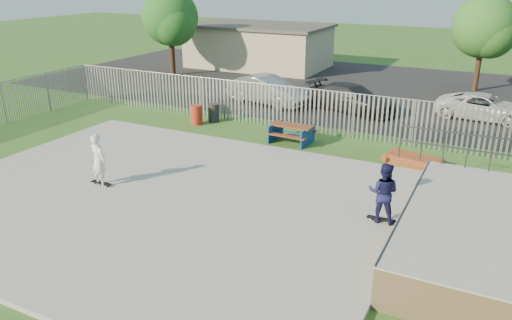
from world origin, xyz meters
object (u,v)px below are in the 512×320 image
at_px(picnic_table, 291,133).
at_px(car_dark, 352,98).
at_px(funbox, 413,160).
at_px(trash_bin_grey, 214,113).
at_px(trash_bin_red, 196,115).
at_px(skater_white, 99,160).
at_px(car_silver, 267,90).
at_px(tree_left, 170,17).
at_px(tree_mid, 484,27).
at_px(skater_navy, 383,193).
at_px(car_white, 485,107).

relative_size(picnic_table, car_dark, 0.39).
relative_size(funbox, trash_bin_grey, 2.18).
distance_m(trash_bin_red, car_dark, 8.19).
relative_size(trash_bin_grey, skater_white, 0.51).
distance_m(funbox, car_silver, 10.75).
distance_m(picnic_table, skater_white, 8.40).
xyz_separation_m(picnic_table, trash_bin_grey, (-4.63, 1.19, 0.06)).
height_order(picnic_table, tree_left, tree_left).
bearing_deg(tree_mid, picnic_table, -113.38).
bearing_deg(skater_white, funbox, -130.05).
height_order(trash_bin_red, trash_bin_grey, trash_bin_red).
bearing_deg(skater_white, tree_left, -49.38).
relative_size(trash_bin_red, skater_navy, 0.53).
bearing_deg(skater_navy, car_dark, -71.64).
height_order(funbox, skater_white, skater_white).
bearing_deg(skater_navy, car_white, -100.09).
distance_m(picnic_table, funbox, 5.23).
distance_m(tree_left, skater_white, 20.05).
height_order(tree_mid, skater_white, tree_mid).
bearing_deg(car_silver, skater_white, -168.85).
bearing_deg(tree_mid, car_dark, -122.91).
relative_size(funbox, skater_white, 1.10).
xyz_separation_m(car_dark, tree_left, (-14.16, 3.86, 3.27)).
xyz_separation_m(trash_bin_red, tree_left, (-8.21, 9.48, 3.53)).
relative_size(trash_bin_red, car_white, 0.21).
bearing_deg(car_silver, tree_left, 76.14).
relative_size(tree_mid, skater_navy, 3.22).
bearing_deg(picnic_table, skater_navy, -45.64).
bearing_deg(trash_bin_grey, tree_mid, 50.49).
bearing_deg(car_white, tree_left, 89.43).
xyz_separation_m(picnic_table, skater_white, (-3.77, -7.48, 0.64)).
height_order(funbox, tree_left, tree_left).
xyz_separation_m(car_dark, tree_mid, (5.35, 8.27, 3.13)).
bearing_deg(tree_mid, car_silver, -138.37).
relative_size(tree_left, skater_white, 3.35).
height_order(car_silver, car_dark, car_silver).
bearing_deg(car_dark, picnic_table, -173.27).
relative_size(trash_bin_grey, car_white, 0.20).
bearing_deg(skater_navy, trash_bin_grey, -37.48).
distance_m(car_dark, tree_mid, 10.34).
height_order(trash_bin_red, car_dark, car_dark).
relative_size(car_silver, skater_white, 2.65).
xyz_separation_m(tree_left, skater_navy, (18.62, -15.71, -2.96)).
distance_m(picnic_table, car_silver, 6.64).
height_order(trash_bin_red, skater_white, skater_white).
bearing_deg(picnic_table, car_white, 48.66).
xyz_separation_m(funbox, tree_mid, (0.98, 14.73, 3.68)).
xyz_separation_m(funbox, car_dark, (-4.37, 6.46, 0.54)).
height_order(trash_bin_red, car_silver, car_silver).
height_order(car_dark, skater_navy, skater_navy).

